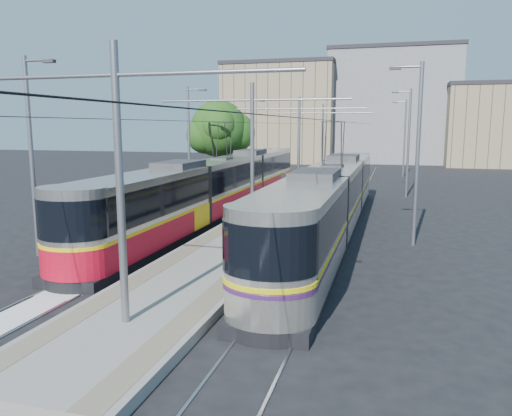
% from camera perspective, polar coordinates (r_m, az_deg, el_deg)
% --- Properties ---
extents(ground, '(160.00, 160.00, 0.00)m').
position_cam_1_polar(ground, '(17.11, -7.84, -8.78)').
color(ground, black).
rests_on(ground, ground).
extents(platform, '(4.00, 50.00, 0.30)m').
position_cam_1_polar(platform, '(32.97, 3.86, 0.34)').
color(platform, gray).
rests_on(platform, ground).
extents(tactile_strip_left, '(0.70, 50.00, 0.01)m').
position_cam_1_polar(tactile_strip_left, '(33.26, 1.42, 0.71)').
color(tactile_strip_left, gray).
rests_on(tactile_strip_left, platform).
extents(tactile_strip_right, '(0.70, 50.00, 0.01)m').
position_cam_1_polar(tactile_strip_right, '(32.69, 6.36, 0.50)').
color(tactile_strip_right, gray).
rests_on(tactile_strip_right, platform).
extents(rails, '(8.71, 70.00, 0.03)m').
position_cam_1_polar(rails, '(32.99, 3.86, 0.11)').
color(rails, gray).
rests_on(rails, ground).
extents(track_arrow, '(1.20, 5.00, 0.01)m').
position_cam_1_polar(track_arrow, '(16.49, -23.89, -10.19)').
color(track_arrow, silver).
rests_on(track_arrow, ground).
extents(tram_left, '(2.43, 31.60, 5.50)m').
position_cam_1_polar(tram_left, '(30.72, -3.89, 2.61)').
color(tram_left, black).
rests_on(tram_left, ground).
extents(tram_right, '(2.43, 27.74, 5.50)m').
position_cam_1_polar(tram_right, '(25.15, 8.65, 1.38)').
color(tram_right, black).
rests_on(tram_right, ground).
extents(catenary, '(9.20, 70.00, 7.00)m').
position_cam_1_polar(catenary, '(29.79, 2.84, 7.84)').
color(catenary, slate).
rests_on(catenary, platform).
extents(street_lamps, '(15.18, 38.22, 8.00)m').
position_cam_1_polar(street_lamps, '(36.51, 5.21, 7.55)').
color(street_lamps, slate).
rests_on(street_lamps, ground).
extents(shelter, '(0.71, 1.00, 2.03)m').
position_cam_1_polar(shelter, '(31.86, 3.35, 2.24)').
color(shelter, black).
rests_on(shelter, platform).
extents(tree, '(5.08, 4.70, 7.38)m').
position_cam_1_polar(tree, '(41.18, -3.78, 8.89)').
color(tree, '#382314').
rests_on(tree, ground).
extents(building_left, '(16.32, 12.24, 14.45)m').
position_cam_1_polar(building_left, '(76.73, 3.07, 10.78)').
color(building_left, gray).
rests_on(building_left, ground).
extents(building_centre, '(18.36, 14.28, 16.37)m').
position_cam_1_polar(building_centre, '(78.97, 15.36, 11.12)').
color(building_centre, gray).
rests_on(building_centre, ground).
extents(building_right, '(14.28, 10.20, 10.87)m').
position_cam_1_polar(building_right, '(74.15, 26.23, 8.51)').
color(building_right, gray).
rests_on(building_right, ground).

